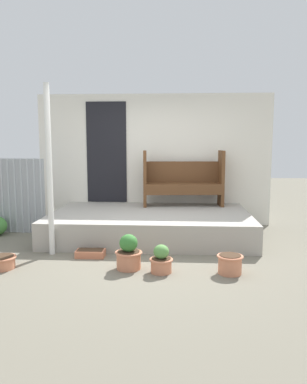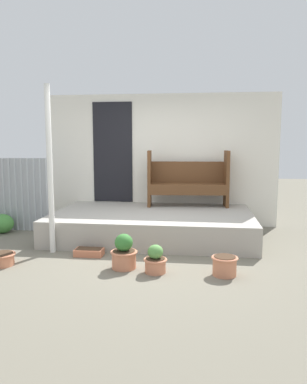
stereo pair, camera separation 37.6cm
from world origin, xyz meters
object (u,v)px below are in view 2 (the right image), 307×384
object	(u,v)px
planter_box_rect	(89,252)
flower_pot_far_right	(225,265)
flower_pot_right	(155,261)
support_post	(50,170)
bench	(188,179)
shrub_by_fence	(2,224)
flower_pot_middle	(124,253)
flower_pot_left	(1,258)

from	to	relation	value
planter_box_rect	flower_pot_far_right	bearing A→B (deg)	-16.62
flower_pot_right	planter_box_rect	xyz separation A→B (m)	(-1.06, 0.59, -0.10)
flower_pot_right	planter_box_rect	world-z (taller)	flower_pot_right
support_post	planter_box_rect	distance (m)	1.34
flower_pot_far_right	flower_pot_right	bearing A→B (deg)	-179.35
bench	shrub_by_fence	size ratio (longest dim) A/B	3.64
flower_pot_right	planter_box_rect	distance (m)	1.21
flower_pot_middle	shrub_by_fence	world-z (taller)	flower_pot_middle
support_post	bench	xyz separation A→B (m)	(1.98, 1.83, -0.29)
flower_pot_left	flower_pot_middle	xyz separation A→B (m)	(1.68, 0.09, 0.11)
support_post	flower_pot_far_right	world-z (taller)	support_post
flower_pot_right	shrub_by_fence	size ratio (longest dim) A/B	0.86
flower_pot_far_right	shrub_by_fence	size ratio (longest dim) A/B	0.80
flower_pot_right	flower_pot_left	bearing A→B (deg)	179.37
flower_pot_far_right	shrub_by_fence	distance (m)	4.28
flower_pot_left	bench	bearing A→B (deg)	45.90
bench	flower_pot_far_right	distance (m)	2.71
flower_pot_left	flower_pot_far_right	xyz separation A→B (m)	(2.99, -0.01, 0.04)
flower_pot_left	flower_pot_right	xyz separation A→B (m)	(2.12, -0.02, 0.07)
flower_pot_middle	planter_box_rect	distance (m)	0.79
planter_box_rect	shrub_by_fence	xyz separation A→B (m)	(-1.99, 1.14, 0.12)
support_post	flower_pot_left	size ratio (longest dim) A/B	6.50
shrub_by_fence	bench	bearing A→B (deg)	13.46
flower_pot_left	shrub_by_fence	xyz separation A→B (m)	(-0.93, 1.70, 0.08)
flower_pot_left	flower_pot_right	distance (m)	2.12
flower_pot_middle	planter_box_rect	bearing A→B (deg)	142.85
flower_pot_far_right	planter_box_rect	xyz separation A→B (m)	(-1.93, 0.58, -0.08)
flower_pot_left	flower_pot_middle	bearing A→B (deg)	3.13
flower_pot_middle	planter_box_rect	world-z (taller)	flower_pot_middle
bench	flower_pot_far_right	size ratio (longest dim) A/B	4.58
support_post	shrub_by_fence	world-z (taller)	support_post
flower_pot_left	shrub_by_fence	bearing A→B (deg)	118.58
support_post	flower_pot_left	bearing A→B (deg)	-123.91
bench	flower_pot_left	size ratio (longest dim) A/B	4.03
flower_pot_middle	flower_pot_far_right	distance (m)	1.31
bench	flower_pot_middle	size ratio (longest dim) A/B	3.32
flower_pot_right	shrub_by_fence	distance (m)	3.50
shrub_by_fence	flower_pot_middle	bearing A→B (deg)	-31.70
flower_pot_left	flower_pot_middle	world-z (taller)	flower_pot_middle
bench	shrub_by_fence	distance (m)	3.54
support_post	flower_pot_right	world-z (taller)	support_post
support_post	bench	size ratio (longest dim) A/B	1.61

